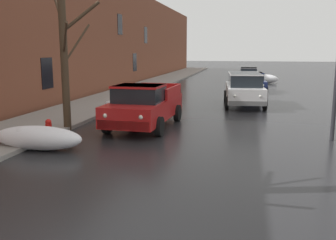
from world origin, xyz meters
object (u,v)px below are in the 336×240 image
suv_white_parked_kerbside_close (244,88)px  sedan_darkblue_parked_kerbside_mid (252,82)px  fire_hydrant (49,129)px  bare_tree_second_along_sidewalk (65,58)px  pickup_truck_red_approaching_near_lane (144,106)px  sedan_grey_parked_far_down_block (249,75)px

suv_white_parked_kerbside_close → sedan_darkblue_parked_kerbside_mid: suv_white_parked_kerbside_close is taller
suv_white_parked_kerbside_close → fire_hydrant: 11.59m
bare_tree_second_along_sidewalk → pickup_truck_red_approaching_near_lane: bearing=21.8°
bare_tree_second_along_sidewalk → fire_hydrant: bare_tree_second_along_sidewalk is taller
sedan_darkblue_parked_kerbside_mid → suv_white_parked_kerbside_close: bearing=-94.0°
bare_tree_second_along_sidewalk → sedan_darkblue_parked_kerbside_mid: bare_tree_second_along_sidewalk is taller
fire_hydrant → suv_white_parked_kerbside_close: bearing=55.6°
pickup_truck_red_approaching_near_lane → sedan_grey_parked_far_down_block: bearing=79.4°
pickup_truck_red_approaching_near_lane → sedan_grey_parked_far_down_block: size_ratio=1.23×
bare_tree_second_along_sidewalk → suv_white_parked_kerbside_close: 10.51m
bare_tree_second_along_sidewalk → sedan_darkblue_parked_kerbside_mid: size_ratio=1.35×
pickup_truck_red_approaching_near_lane → suv_white_parked_kerbside_close: 7.91m
suv_white_parked_kerbside_close → pickup_truck_red_approaching_near_lane: bearing=-118.9°
pickup_truck_red_approaching_near_lane → sedan_darkblue_parked_kerbside_mid: bearing=72.9°
fire_hydrant → sedan_grey_parked_far_down_block: bearing=74.4°
pickup_truck_red_approaching_near_lane → sedan_darkblue_parked_kerbside_mid: (4.32, 14.08, -0.13)m
bare_tree_second_along_sidewalk → suv_white_parked_kerbside_close: size_ratio=1.11×
pickup_truck_red_approaching_near_lane → suv_white_parked_kerbside_close: suv_white_parked_kerbside_close is taller
suv_white_parked_kerbside_close → fire_hydrant: bearing=-124.4°
suv_white_parked_kerbside_close → sedan_darkblue_parked_kerbside_mid: size_ratio=1.22×
bare_tree_second_along_sidewalk → suv_white_parked_kerbside_close: (6.56, 8.02, -1.78)m
bare_tree_second_along_sidewalk → sedan_grey_parked_far_down_block: size_ratio=1.32×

